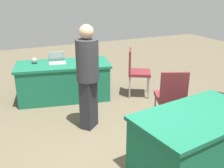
{
  "coord_description": "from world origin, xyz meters",
  "views": [
    {
      "loc": [
        1.52,
        2.77,
        2.13
      ],
      "look_at": [
        0.13,
        -0.25,
        0.9
      ],
      "focal_mm": 42.18,
      "sensor_mm": 36.0,
      "label": 1
    }
  ],
  "objects": [
    {
      "name": "person_attendee_standing",
      "position": [
        0.28,
        -0.81,
        0.91
      ],
      "size": [
        0.48,
        0.48,
        1.63
      ],
      "rotation": [
        0.0,
        0.0,
        0.72
      ],
      "color": "#26262D",
      "rests_on": "ground"
    },
    {
      "name": "table_foreground",
      "position": [
        0.33,
        -2.13,
        0.37
      ],
      "size": [
        1.93,
        1.17,
        0.73
      ],
      "rotation": [
        0.0,
        0.0,
        -0.21
      ],
      "color": "#196647",
      "rests_on": "ground"
    },
    {
      "name": "yarn_ball",
      "position": [
        0.83,
        -2.35,
        0.78
      ],
      "size": [
        0.12,
        0.12,
        0.12
      ],
      "primitive_type": "sphere",
      "color": "gray",
      "rests_on": "table_foreground"
    },
    {
      "name": "scissors_red",
      "position": [
        -0.0,
        -2.0,
        0.73
      ],
      "size": [
        0.16,
        0.14,
        0.01
      ],
      "primitive_type": "cube",
      "rotation": [
        0.0,
        0.0,
        2.48
      ],
      "color": "red",
      "rests_on": "table_foreground"
    },
    {
      "name": "laptop_silver",
      "position": [
        0.42,
        -2.21,
        0.77
      ],
      "size": [
        0.36,
        0.34,
        0.21
      ],
      "rotation": [
        0.0,
        0.0,
        -0.16
      ],
      "color": "silver",
      "rests_on": "table_foreground"
    },
    {
      "name": "chair_tucked_left",
      "position": [
        -0.9,
        -0.28,
        0.55
      ],
      "size": [
        0.58,
        0.58,
        0.96
      ],
      "rotation": [
        0.0,
        0.0,
        2.74
      ],
      "color": "#9E9993",
      "rests_on": "ground"
    },
    {
      "name": "chair_near_front",
      "position": [
        -1.05,
        -1.66,
        0.56
      ],
      "size": [
        0.6,
        0.6,
        0.97
      ],
      "rotation": [
        0.0,
        0.0,
        1.06
      ],
      "color": "#9E9993",
      "rests_on": "ground"
    },
    {
      "name": "table_mid_left",
      "position": [
        -0.57,
        0.68,
        0.37
      ],
      "size": [
        1.65,
        1.09,
        0.73
      ],
      "rotation": [
        0.0,
        0.0,
        0.14
      ],
      "color": "#196647",
      "rests_on": "ground"
    },
    {
      "name": "ground_plane",
      "position": [
        0.0,
        0.0,
        0.0
      ],
      "size": [
        14.4,
        14.4,
        0.0
      ],
      "primitive_type": "plane",
      "color": "brown"
    }
  ]
}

